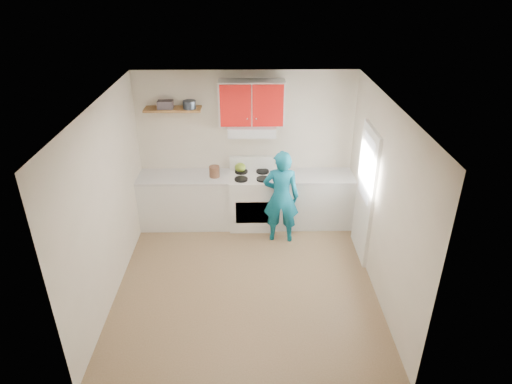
{
  "coord_description": "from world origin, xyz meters",
  "views": [
    {
      "loc": [
        0.06,
        -5.12,
        4.08
      ],
      "look_at": [
        0.15,
        0.55,
        1.15
      ],
      "focal_mm": 31.17,
      "sensor_mm": 36.0,
      "label": 1
    }
  ],
  "objects_px": {
    "stove": "(252,200)",
    "tin": "(189,105)",
    "person": "(281,197)",
    "kettle": "(240,167)",
    "crock": "(214,172)"
  },
  "relations": [
    {
      "from": "kettle",
      "to": "tin",
      "type": "bearing_deg",
      "value": -176.87
    },
    {
      "from": "stove",
      "to": "kettle",
      "type": "relative_size",
      "value": 4.95
    },
    {
      "from": "tin",
      "to": "person",
      "type": "height_order",
      "value": "tin"
    },
    {
      "from": "crock",
      "to": "person",
      "type": "distance_m",
      "value": 1.2
    },
    {
      "from": "kettle",
      "to": "person",
      "type": "xyz_separation_m",
      "value": [
        0.65,
        -0.67,
        -0.22
      ]
    },
    {
      "from": "stove",
      "to": "person",
      "type": "bearing_deg",
      "value": -47.3
    },
    {
      "from": "stove",
      "to": "tin",
      "type": "distance_m",
      "value": 1.91
    },
    {
      "from": "tin",
      "to": "crock",
      "type": "height_order",
      "value": "tin"
    },
    {
      "from": "kettle",
      "to": "crock",
      "type": "relative_size",
      "value": 0.9
    },
    {
      "from": "stove",
      "to": "tin",
      "type": "bearing_deg",
      "value": 172.0
    },
    {
      "from": "stove",
      "to": "tin",
      "type": "xyz_separation_m",
      "value": [
        -0.98,
        0.14,
        1.64
      ]
    },
    {
      "from": "kettle",
      "to": "stove",
      "type": "bearing_deg",
      "value": -41.4
    },
    {
      "from": "stove",
      "to": "person",
      "type": "xyz_separation_m",
      "value": [
        0.46,
        -0.49,
        0.32
      ]
    },
    {
      "from": "tin",
      "to": "kettle",
      "type": "height_order",
      "value": "tin"
    },
    {
      "from": "crock",
      "to": "stove",
      "type": "bearing_deg",
      "value": 1.49
    }
  ]
}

